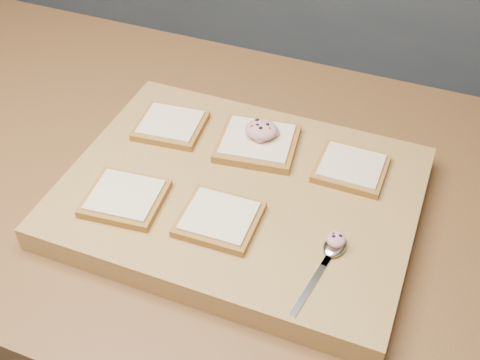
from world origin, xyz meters
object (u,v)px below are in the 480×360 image
object	(u,v)px
bread_far_center	(257,143)
spoon	(332,251)
tuna_salad_dollop	(261,129)
cutting_board	(240,196)

from	to	relation	value
bread_far_center	spoon	bearing A→B (deg)	-45.17
bread_far_center	tuna_salad_dollop	size ratio (longest dim) A/B	2.66
cutting_board	bread_far_center	size ratio (longest dim) A/B	3.78
cutting_board	bread_far_center	bearing A→B (deg)	94.87
spoon	tuna_salad_dollop	bearing A→B (deg)	132.90
bread_far_center	spoon	world-z (taller)	bread_far_center
cutting_board	bread_far_center	xyz separation A→B (m)	(-0.01, 0.10, 0.03)
bread_far_center	spoon	size ratio (longest dim) A/B	0.91
cutting_board	spoon	bearing A→B (deg)	-24.79
spoon	cutting_board	bearing A→B (deg)	155.21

